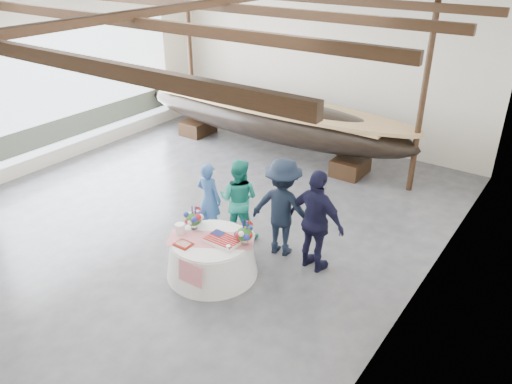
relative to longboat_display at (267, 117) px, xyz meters
The scene contains 14 objects.
floor 4.32m from the longboat_display, 80.07° to the right, with size 10.00×12.00×0.01m, color #3D3D42.
wall_back 2.34m from the longboat_display, 68.96° to the left, with size 10.00×0.02×4.50m, color silver.
wall_left 6.06m from the longboat_display, 136.05° to the right, with size 0.02×12.00×4.50m, color silver.
wall_right 7.15m from the longboat_display, 35.78° to the right, with size 0.02×12.00×4.50m, color silver.
ceiling 5.43m from the longboat_display, 80.07° to the right, with size 10.00×12.00×0.01m, color white.
pavilion_structure 4.56m from the longboat_display, 78.00° to the right, with size 9.80×11.76×4.50m.
open_bay 5.31m from the longboat_display, 143.53° to the right, with size 0.03×7.00×3.20m.
longboat_display is the anchor object (origin of this frame).
banquet_table 6.00m from the longboat_display, 65.70° to the right, with size 1.67×1.67×0.72m.
tabletop_items 5.85m from the longboat_display, 65.28° to the right, with size 1.61×1.24×0.40m.
guest_woman_blue 4.58m from the longboat_display, 71.00° to the right, with size 0.57×0.37×1.56m, color #294D86.
guest_woman_teal 4.61m from the longboat_display, 63.14° to the right, with size 0.83×0.65×1.71m, color #1A8673.
guest_man_left 5.15m from the longboat_display, 52.74° to the right, with size 1.27×0.73×1.96m, color black.
guest_man_right 5.74m from the longboat_display, 47.15° to the right, with size 1.16×0.48×1.98m, color black.
Camera 1 is at (6.73, -7.01, 5.52)m, focal length 35.00 mm.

